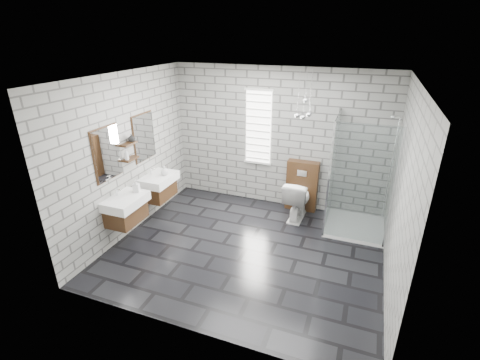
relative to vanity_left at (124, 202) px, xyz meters
The scene contains 20 objects.
floor 2.12m from the vanity_left, 14.72° to the left, with size 4.20×3.60×0.02m, color black.
ceiling 2.78m from the vanity_left, 14.72° to the left, with size 4.20×3.60×0.02m, color white.
wall_back 3.05m from the vanity_left, 50.47° to the left, with size 4.20×0.02×2.70m, color gray.
wall_front 2.39m from the vanity_left, 34.46° to the right, with size 4.20×0.02×2.70m, color gray.
wall_left 0.80m from the vanity_left, 112.04° to the left, with size 0.02×3.60×2.70m, color gray.
wall_right 4.09m from the vanity_left, ahead, with size 0.02×3.60×2.70m, color gray.
vanity_left is the anchor object (origin of this frame).
vanity_right 0.95m from the vanity_left, 90.00° to the left, with size 0.47×0.70×1.57m.
shelf_lower 0.73m from the vanity_left, 105.23° to the left, with size 0.14×0.30×0.03m, color #432914.
shelf_upper 0.95m from the vanity_left, 105.23° to the left, with size 0.14×0.30×0.03m, color #432914.
window 2.85m from the vanity_left, 56.57° to the left, with size 0.56×0.05×1.48m.
cistern_panel 3.30m from the vanity_left, 41.97° to the left, with size 0.60×0.20×1.00m, color #432914.
flush_plate 3.22m from the vanity_left, 40.59° to the left, with size 0.18×0.01×0.12m, color silver.
shower_enclosure 3.81m from the vanity_left, 26.29° to the left, with size 1.00×1.00×2.03m.
pendant_cluster 3.34m from the vanity_left, 37.49° to the left, with size 0.28×0.24×0.84m.
toilet 3.07m from the vanity_left, 36.68° to the left, with size 0.43×0.76×0.77m, color white.
soap_bottle_a 0.32m from the vanity_left, 66.87° to the left, with size 0.10×0.10×0.21m, color #B2B2B2.
soap_bottle_b 1.03m from the vanity_left, 81.71° to the left, with size 0.14×0.14×0.18m, color #B2B2B2.
soap_bottle_c 0.77m from the vanity_left, 107.73° to the left, with size 0.07×0.07×0.19m, color #B2B2B2.
vase 1.05m from the vanity_left, 102.00° to the left, with size 0.12×0.12×0.13m, color #B2B2B2.
Camera 1 is at (1.58, -4.48, 3.29)m, focal length 26.00 mm.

